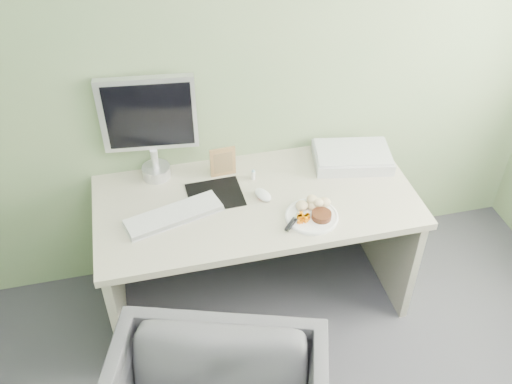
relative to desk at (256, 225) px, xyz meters
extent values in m
plane|color=gray|center=(0.00, 0.38, 0.80)|extent=(3.50, 0.00, 3.50)
cube|color=beige|center=(0.00, 0.00, 0.16)|extent=(1.60, 0.75, 0.04)
cube|color=#A39E8B|center=(-0.76, 0.00, -0.20)|extent=(0.04, 0.70, 0.69)
cube|color=#A39E8B|center=(0.76, 0.00, -0.20)|extent=(0.04, 0.70, 0.69)
cylinder|color=white|center=(0.23, -0.20, 0.19)|extent=(0.26, 0.26, 0.01)
cylinder|color=black|center=(0.27, -0.22, 0.21)|extent=(0.12, 0.12, 0.03)
ellipsoid|color=tan|center=(0.25, -0.14, 0.23)|extent=(0.13, 0.11, 0.06)
cube|color=orange|center=(0.17, -0.22, 0.22)|extent=(0.07, 0.07, 0.04)
cube|color=silver|center=(0.19, -0.16, 0.21)|extent=(0.11, 0.11, 0.01)
cube|color=black|center=(0.11, -0.25, 0.21)|extent=(0.08, 0.08, 0.02)
cube|color=black|center=(-0.20, 0.08, 0.18)|extent=(0.28, 0.25, 0.00)
cube|color=white|center=(-0.42, -0.04, 0.20)|extent=(0.49, 0.26, 0.02)
ellipsoid|color=white|center=(0.03, 0.00, 0.20)|extent=(0.10, 0.13, 0.04)
cube|color=#946845|center=(-0.12, 0.23, 0.27)|extent=(0.13, 0.02, 0.17)
cylinder|color=white|center=(0.02, 0.16, 0.21)|extent=(0.02, 0.02, 0.05)
cone|color=#81B2CE|center=(0.02, 0.16, 0.24)|extent=(0.02, 0.02, 0.02)
cube|color=#B0B2B7|center=(0.57, 0.18, 0.21)|extent=(0.45, 0.34, 0.06)
cylinder|color=silver|center=(-0.46, 0.29, 0.21)|extent=(0.15, 0.15, 0.06)
cylinder|color=silver|center=(-0.46, 0.29, 0.30)|extent=(0.04, 0.04, 0.10)
cube|color=silver|center=(-0.46, 0.32, 0.55)|extent=(0.47, 0.09, 0.40)
cube|color=black|center=(-0.46, 0.30, 0.55)|extent=(0.42, 0.05, 0.34)
camera|label=1|loc=(-0.50, -2.10, 2.04)|focal=40.00mm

